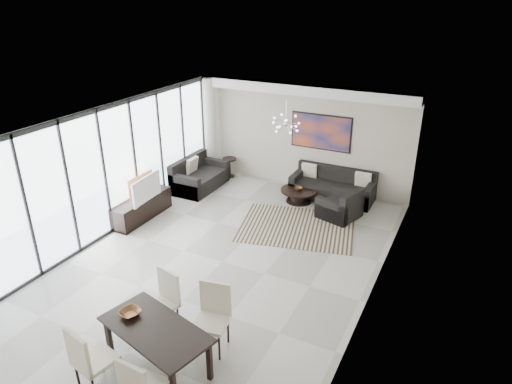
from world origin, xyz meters
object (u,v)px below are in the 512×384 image
Objects in this scene: tv_console at (141,208)px; dining_table at (156,333)px; sofa_main at (333,188)px; coffee_table at (299,195)px; television at (143,188)px.

dining_table reaches higher than tv_console.
sofa_main is 1.24× the size of tv_console.
tv_console is 0.95× the size of dining_table.
sofa_main reaches higher than coffee_table.
tv_console is 1.68× the size of television.
tv_console is 0.60m from television.
television is 0.56× the size of dining_table.
sofa_main is at bearing -51.74° from television.
tv_console is at bearing 65.75° from television.
coffee_table is at bearing 40.08° from tv_console.
tv_console is (-3.09, -2.60, 0.08)m from coffee_table.
tv_console reaches higher than coffee_table.
television is at bearing -20.48° from tv_console.
sofa_main reaches higher than tv_console.
sofa_main is (0.72, 0.63, 0.08)m from coffee_table.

